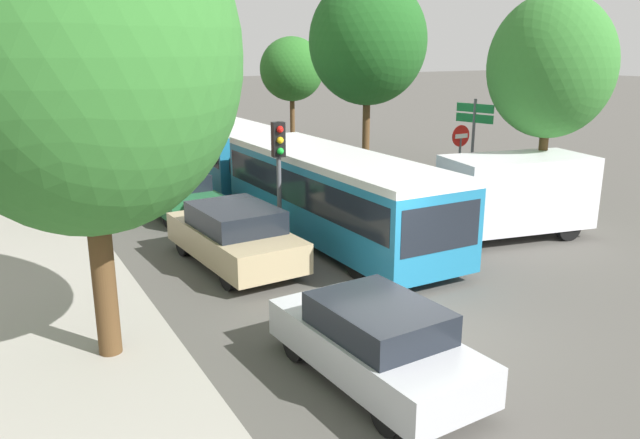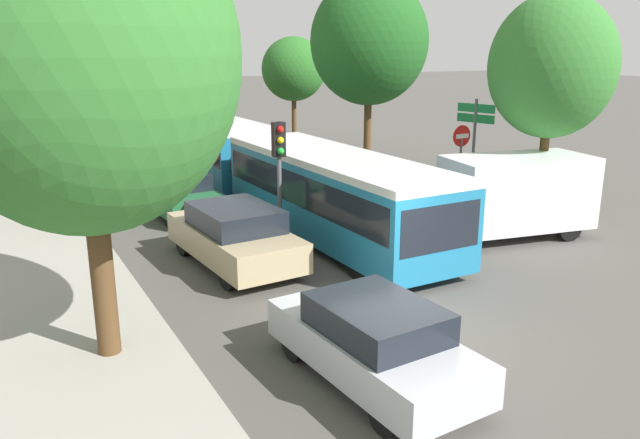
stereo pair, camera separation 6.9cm
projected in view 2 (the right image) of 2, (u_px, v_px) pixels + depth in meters
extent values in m
plane|color=#4F4C47|center=(413.00, 331.00, 11.96)|extent=(200.00, 200.00, 0.00)
cube|color=#9E998E|center=(32.00, 220.00, 19.33)|extent=(3.20, 33.73, 0.14)
cube|color=teal|center=(334.00, 196.00, 17.32)|extent=(2.54, 9.17, 1.97)
cube|color=black|center=(334.00, 184.00, 17.23)|extent=(2.56, 8.80, 0.87)
cube|color=silver|center=(334.00, 158.00, 17.03)|extent=(2.54, 9.17, 0.19)
cube|color=teal|center=(223.00, 152.00, 24.61)|extent=(2.51, 6.28, 1.97)
cube|color=black|center=(222.00, 143.00, 24.51)|extent=(2.53, 6.03, 0.87)
cube|color=silver|center=(222.00, 124.00, 24.32)|extent=(2.51, 6.28, 0.19)
cylinder|color=black|center=(260.00, 167.00, 21.57)|extent=(1.82, 0.98, 1.82)
cube|color=black|center=(440.00, 228.00, 13.45)|extent=(2.16, 0.12, 1.06)
cylinder|color=black|center=(428.00, 245.00, 15.55)|extent=(0.30, 0.97, 0.96)
cylinder|color=black|center=(359.00, 258.00, 14.59)|extent=(0.30, 0.97, 0.96)
cylinder|color=black|center=(315.00, 197.00, 20.48)|extent=(0.30, 0.97, 0.96)
cylinder|color=black|center=(258.00, 205.00, 19.51)|extent=(0.30, 0.97, 0.96)
cylinder|color=black|center=(247.00, 169.00, 25.30)|extent=(0.30, 0.97, 0.96)
cylinder|color=black|center=(199.00, 173.00, 24.33)|extent=(0.30, 0.97, 0.96)
cube|color=red|center=(96.00, 131.00, 30.90)|extent=(3.18, 11.21, 1.93)
cube|color=black|center=(96.00, 124.00, 30.81)|extent=(3.16, 10.66, 0.81)
cube|color=silver|center=(94.00, 109.00, 30.61)|extent=(3.18, 11.21, 0.19)
cylinder|color=black|center=(61.00, 138.00, 33.54)|extent=(0.35, 0.98, 0.96)
cylinder|color=black|center=(101.00, 136.00, 34.60)|extent=(0.35, 0.98, 0.96)
cylinder|color=black|center=(92.00, 157.00, 27.87)|extent=(0.35, 0.98, 0.96)
cylinder|color=black|center=(138.00, 153.00, 28.93)|extent=(0.35, 0.98, 0.96)
cube|color=#B7BABF|center=(372.00, 348.00, 10.05)|extent=(1.94, 4.10, 0.65)
cube|color=black|center=(377.00, 318.00, 9.82)|extent=(1.69, 2.19, 0.50)
cylinder|color=black|center=(295.00, 343.00, 10.80)|extent=(0.25, 0.62, 0.61)
cylinder|color=black|center=(361.00, 325.00, 11.53)|extent=(0.25, 0.62, 0.61)
cylinder|color=black|center=(386.00, 415.00, 8.71)|extent=(0.25, 0.62, 0.61)
cylinder|color=black|center=(460.00, 386.00, 9.45)|extent=(0.25, 0.62, 0.61)
cube|color=tan|center=(234.00, 241.00, 15.41)|extent=(2.15, 4.53, 0.72)
cube|color=black|center=(235.00, 217.00, 15.16)|extent=(1.87, 2.42, 0.55)
cylinder|color=black|center=(184.00, 243.00, 16.24)|extent=(0.27, 0.69, 0.67)
cylinder|color=black|center=(239.00, 233.00, 17.05)|extent=(0.27, 0.69, 0.67)
cylinder|color=black|center=(229.00, 275.00, 13.93)|extent=(0.27, 0.69, 0.67)
cylinder|color=black|center=(290.00, 263.00, 14.74)|extent=(0.27, 0.69, 0.67)
cube|color=#236638|center=(177.00, 197.00, 20.14)|extent=(1.97, 4.16, 0.66)
cube|color=black|center=(177.00, 180.00, 19.91)|extent=(1.71, 2.22, 0.50)
cylinder|color=black|center=(144.00, 200.00, 20.90)|extent=(0.25, 0.63, 0.62)
cylinder|color=black|center=(185.00, 194.00, 21.65)|extent=(0.25, 0.63, 0.62)
cylinder|color=black|center=(170.00, 217.00, 18.79)|extent=(0.25, 0.63, 0.62)
cylinder|color=black|center=(214.00, 210.00, 19.53)|extent=(0.25, 0.63, 0.62)
cube|color=silver|center=(517.00, 192.00, 17.60)|extent=(4.39, 2.71, 2.00)
cube|color=silver|center=(437.00, 215.00, 16.97)|extent=(1.23, 2.03, 1.00)
cylinder|color=black|center=(465.00, 239.00, 16.45)|extent=(0.75, 0.37, 0.72)
cylinder|color=black|center=(435.00, 223.00, 17.99)|extent=(0.75, 0.37, 0.72)
cylinder|color=black|center=(569.00, 228.00, 17.45)|extent=(0.75, 0.37, 0.72)
cylinder|color=black|center=(531.00, 213.00, 18.99)|extent=(0.75, 0.37, 0.72)
cylinder|color=#56595E|center=(279.00, 187.00, 16.42)|extent=(0.12, 0.12, 3.40)
cube|color=black|center=(279.00, 140.00, 16.09)|extent=(0.34, 0.27, 0.90)
sphere|color=red|center=(280.00, 129.00, 15.88)|extent=(0.18, 0.18, 0.18)
sphere|color=#EAAD14|center=(280.00, 140.00, 15.95)|extent=(0.18, 0.18, 0.18)
sphere|color=green|center=(281.00, 151.00, 16.03)|extent=(0.18, 0.18, 0.18)
cylinder|color=#56595E|center=(459.00, 174.00, 20.51)|extent=(0.08, 0.08, 2.40)
cylinder|color=red|center=(462.00, 136.00, 20.17)|extent=(0.70, 0.03, 0.70)
cube|color=white|center=(462.00, 136.00, 20.15)|extent=(0.50, 0.04, 0.14)
cylinder|color=#56595E|center=(473.00, 153.00, 21.01)|extent=(0.10, 0.10, 3.60)
cube|color=#197A38|center=(476.00, 108.00, 20.61)|extent=(0.42, 1.37, 0.28)
cube|color=#197A38|center=(475.00, 118.00, 20.70)|extent=(0.42, 1.37, 0.28)
cylinder|color=#51381E|center=(103.00, 277.00, 10.49)|extent=(0.39, 0.39, 3.04)
ellipsoid|color=#33752D|center=(81.00, 55.00, 9.52)|extent=(4.92, 4.92, 5.61)
cylinder|color=#51381E|center=(44.00, 174.00, 19.32)|extent=(0.40, 0.40, 2.93)
ellipsoid|color=#286623|center=(28.00, 46.00, 18.30)|extent=(5.15, 5.15, 6.29)
cylinder|color=#51381E|center=(26.00, 137.00, 27.23)|extent=(0.28, 0.28, 2.92)
ellipsoid|color=#33752D|center=(17.00, 61.00, 26.37)|extent=(3.71, 3.71, 4.61)
cylinder|color=#51381E|center=(3.00, 115.00, 35.43)|extent=(0.32, 0.32, 3.02)
cylinder|color=#51381E|center=(542.00, 174.00, 18.60)|extent=(0.27, 0.27, 3.19)
ellipsoid|color=#33752D|center=(552.00, 66.00, 17.76)|extent=(3.60, 3.60, 4.09)
cylinder|color=#51381E|center=(367.00, 130.00, 27.37)|extent=(0.32, 0.32, 3.47)
ellipsoid|color=#1E561E|center=(369.00, 41.00, 26.36)|extent=(5.01, 5.01, 5.35)
ellipsoid|color=#33752D|center=(365.00, 61.00, 26.47)|extent=(3.00, 3.00, 2.94)
cylinder|color=#51381E|center=(294.00, 119.00, 34.47)|extent=(0.26, 0.26, 2.80)
ellipsoid|color=#286623|center=(294.00, 69.00, 33.75)|extent=(3.47, 3.47, 3.43)
ellipsoid|color=#286623|center=(288.00, 79.00, 33.96)|extent=(2.08, 2.08, 1.89)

